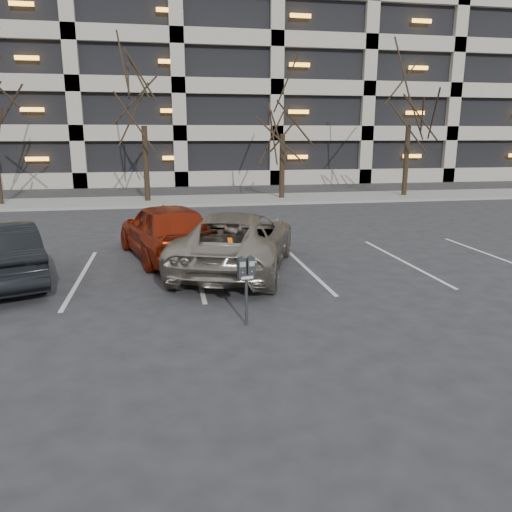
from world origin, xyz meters
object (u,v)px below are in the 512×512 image
suv_silver (236,241)px  car_dark (0,253)px  car_red (166,230)px  tree_d (412,80)px  tree_b (142,76)px  tree_c (283,92)px  parking_meter (246,274)px

suv_silver → car_dark: size_ratio=1.37×
car_red → tree_d: bearing=-152.5°
tree_b → car_red: 13.31m
tree_c → parking_meter: tree_c is taller
tree_d → parking_meter: bearing=-123.8°
tree_d → parking_meter: tree_d is taller
parking_meter → tree_c: bearing=64.2°
car_red → parking_meter: bearing=88.9°
tree_b → car_dark: 15.23m
car_red → tree_b: bearing=-101.2°
tree_d → suv_silver: bearing=-129.7°
tree_c → car_red: (-6.12, -12.17, -4.70)m
tree_d → suv_silver: (-11.38, -13.71, -5.47)m
tree_d → car_dark: (-16.89, -13.94, -5.51)m
tree_d → tree_c: bearing=180.0°
tree_c → parking_meter: bearing=-105.1°
parking_meter → car_dark: size_ratio=0.29×
parking_meter → suv_silver: suv_silver is taller
tree_c → car_dark: 17.75m
suv_silver → car_red: (-1.73, 1.54, 0.05)m
parking_meter → car_dark: (-5.14, 3.61, -0.25)m
tree_c → car_dark: bearing=-125.4°
parking_meter → car_red: bearing=93.7°
car_red → tree_c: bearing=-132.1°
suv_silver → tree_b: bearing=-60.5°
tree_c → tree_d: tree_d is taller
car_dark → parking_meter: bearing=124.4°
tree_c → tree_b: bearing=180.0°
tree_d → car_red: tree_d is taller
car_red → suv_silver: bearing=123.0°
tree_c → suv_silver: 15.16m
tree_c → car_red: bearing=-116.7°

